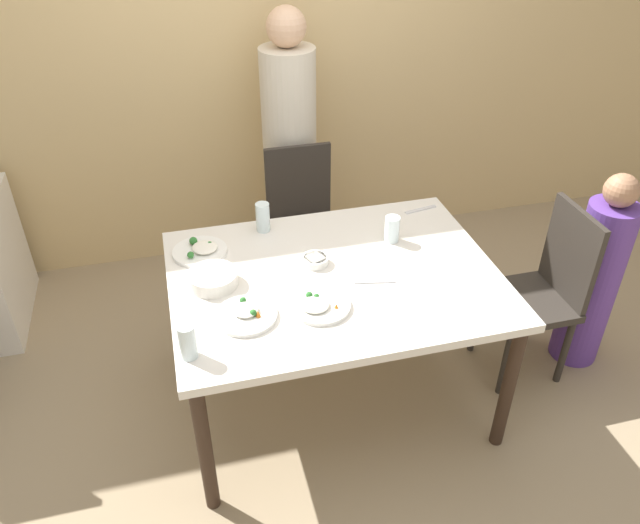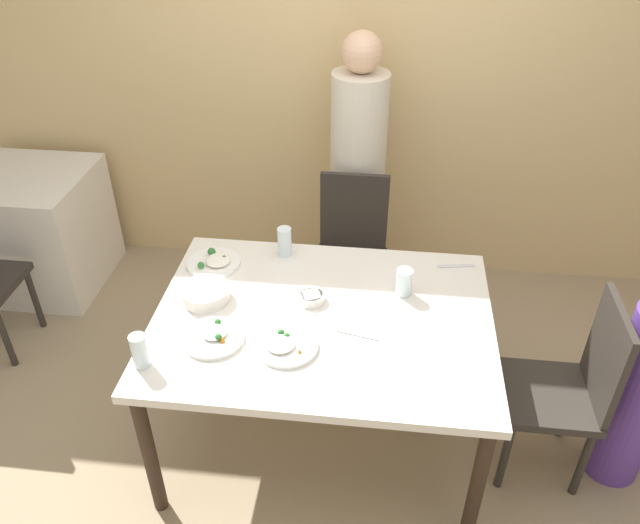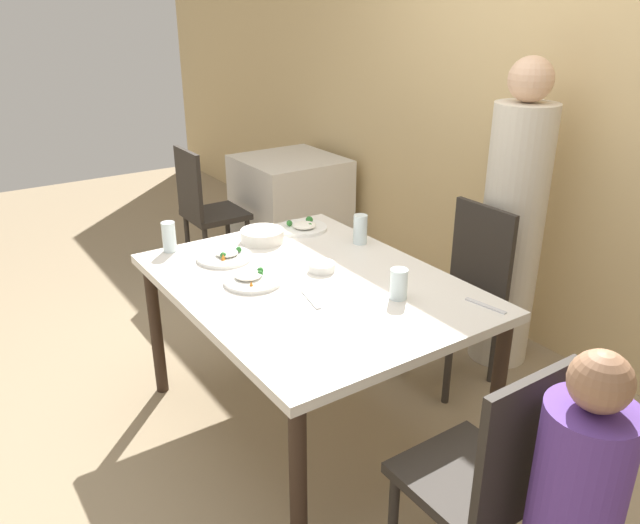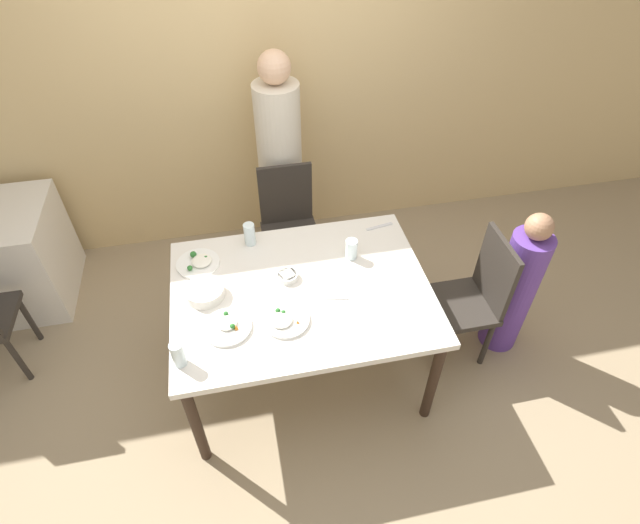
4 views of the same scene
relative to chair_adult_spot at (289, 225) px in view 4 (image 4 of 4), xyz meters
The scene contains 18 objects.
ground_plane 1.02m from the chair_adult_spot, 94.12° to the right, with size 10.00×10.00×0.00m, color #998466.
wall_back 1.08m from the chair_adult_spot, 95.59° to the left, with size 10.00×0.06×2.70m.
dining_table 0.91m from the chair_adult_spot, 94.12° to the right, with size 1.44×1.09×0.75m.
chair_adult_spot is the anchor object (origin of this frame).
chair_child_spot 1.36m from the chair_adult_spot, 42.83° to the right, with size 0.40×0.40×0.92m.
person_adult 0.42m from the chair_adult_spot, 90.00° to the left, with size 0.32×0.32×1.62m.
person_child 1.59m from the chair_adult_spot, 35.67° to the right, with size 0.25×0.25×1.08m.
bowl_curry 1.06m from the chair_adult_spot, 125.48° to the right, with size 0.21×0.21×0.06m.
plate_rice_adult 0.88m from the chair_adult_spot, 137.37° to the right, with size 0.25×0.25×0.06m.
plate_rice_child 1.22m from the chair_adult_spot, 114.28° to the right, with size 0.25×0.25×0.05m.
plate_noodles 1.15m from the chair_adult_spot, 99.74° to the right, with size 0.25×0.25×0.05m.
bowl_rice_small 0.84m from the chair_adult_spot, 99.10° to the right, with size 0.12×0.12×0.04m.
glass_water_tall 0.80m from the chair_adult_spot, 68.18° to the right, with size 0.07×0.07×0.13m.
glass_water_short 0.62m from the chair_adult_spot, 124.39° to the right, with size 0.07×0.07×0.15m.
glass_water_center 1.49m from the chair_adult_spot, 120.07° to the right, with size 0.07×0.07×0.14m.
fork_steel 1.02m from the chair_adult_spot, 84.80° to the right, with size 0.18×0.06×0.01m.
spoon_steel 0.73m from the chair_adult_spot, 40.58° to the right, with size 0.18×0.05×0.01m.
background_table 2.00m from the chair_adult_spot, behind, with size 0.72×0.72×0.76m.
Camera 4 is at (-0.29, -1.90, 2.78)m, focal length 28.00 mm.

